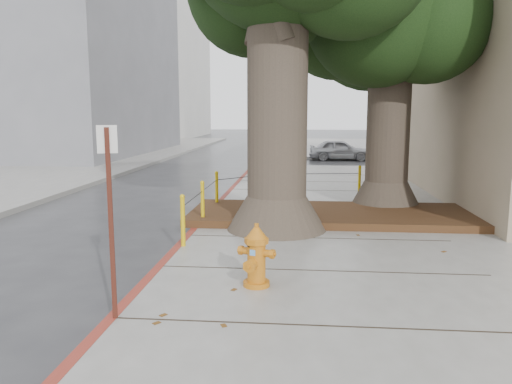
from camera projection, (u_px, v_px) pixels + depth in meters
ground at (287, 279)px, 7.63m from camera, size 140.00×140.00×0.00m
sidewalk_far at (381, 147)px, 36.59m from camera, size 16.00×20.00×0.15m
curb_red at (194, 233)px, 10.26m from camera, size 0.14×26.00×0.16m
planter_bed at (332, 214)px, 11.35m from camera, size 6.40×2.60×0.16m
building_far_grey at (47, 54)px, 29.68m from camera, size 12.00×16.00×12.00m
building_far_white at (138, 65)px, 52.24m from camera, size 12.00×18.00×15.00m
tree_far at (407, 6)px, 11.85m from camera, size 4.50×3.80×7.17m
bollard_ring at (256, 191)px, 11.91m from camera, size 3.79×5.39×0.95m
fire_hydrant at (256, 256)px, 6.83m from camera, size 0.47×0.47×0.88m
signpost at (110, 212)px, 5.63m from camera, size 0.22×0.08×2.23m
car_silver at (340, 150)px, 26.80m from camera, size 3.30×1.33×1.12m
car_red at (495, 150)px, 25.52m from camera, size 3.92×1.66×1.26m
car_dark at (112, 150)px, 26.58m from camera, size 1.77×3.99×1.14m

